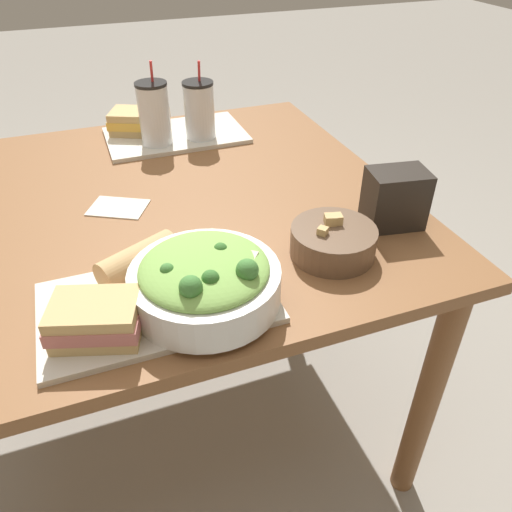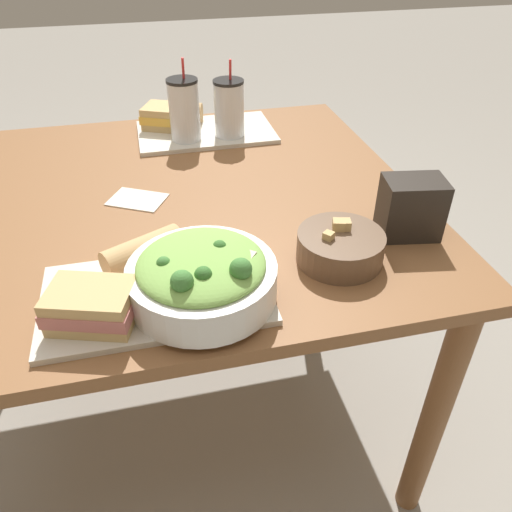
# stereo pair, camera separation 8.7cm
# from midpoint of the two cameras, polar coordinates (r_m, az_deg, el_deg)

# --- Properties ---
(ground_plane) EXTENTS (12.00, 12.00, 0.00)m
(ground_plane) POSITION_cam_midpoint_polar(r_m,az_deg,el_deg) (1.69, -6.16, -15.93)
(ground_plane) COLOR gray
(dining_table) EXTENTS (1.18, 1.05, 0.74)m
(dining_table) POSITION_cam_midpoint_polar(r_m,az_deg,el_deg) (1.25, -8.04, 2.80)
(dining_table) COLOR brown
(dining_table) RESTS_ON ground_plane
(tray_near) EXTENTS (0.40, 0.24, 0.01)m
(tray_near) POSITION_cam_midpoint_polar(r_m,az_deg,el_deg) (0.89, -8.59, -4.50)
(tray_near) COLOR beige
(tray_near) RESTS_ON dining_table
(tray_far) EXTENTS (0.40, 0.24, 0.01)m
(tray_far) POSITION_cam_midpoint_polar(r_m,az_deg,el_deg) (1.53, -4.07, 13.90)
(tray_far) COLOR beige
(tray_far) RESTS_ON dining_table
(salad_bowl) EXTENTS (0.26, 0.26, 0.11)m
(salad_bowl) POSITION_cam_midpoint_polar(r_m,az_deg,el_deg) (0.84, -3.25, -2.34)
(salad_bowl) COLOR white
(salad_bowl) RESTS_ON tray_near
(soup_bowl) EXTENTS (0.17, 0.17, 0.08)m
(soup_bowl) POSITION_cam_midpoint_polar(r_m,az_deg,el_deg) (0.98, 12.13, 1.04)
(soup_bowl) COLOR brown
(soup_bowl) RESTS_ON dining_table
(sandwich_near) EXTENTS (0.16, 0.14, 0.06)m
(sandwich_near) POSITION_cam_midpoint_polar(r_m,az_deg,el_deg) (0.83, -15.43, -5.58)
(sandwich_near) COLOR tan
(sandwich_near) RESTS_ON tray_near
(baguette_near) EXTENTS (0.16, 0.12, 0.06)m
(baguette_near) POSITION_cam_midpoint_polar(r_m,az_deg,el_deg) (0.94, -10.07, 0.42)
(baguette_near) COLOR tan
(baguette_near) RESTS_ON tray_near
(sandwich_far) EXTENTS (0.17, 0.15, 0.06)m
(sandwich_far) POSITION_cam_midpoint_polar(r_m,az_deg,el_deg) (1.55, -8.40, 15.44)
(sandwich_far) COLOR tan
(sandwich_far) RESTS_ON tray_far
(baguette_far) EXTENTS (0.15, 0.09, 0.06)m
(baguette_far) POSITION_cam_midpoint_polar(r_m,az_deg,el_deg) (1.59, -7.01, 15.94)
(baguette_far) COLOR tan
(baguette_far) RESTS_ON tray_far
(drink_cup_dark) EXTENTS (0.09, 0.09, 0.22)m
(drink_cup_dark) POSITION_cam_midpoint_polar(r_m,az_deg,el_deg) (1.45, -6.42, 16.02)
(drink_cup_dark) COLOR silver
(drink_cup_dark) RESTS_ON tray_far
(drink_cup_red) EXTENTS (0.09, 0.09, 0.21)m
(drink_cup_red) POSITION_cam_midpoint_polar(r_m,az_deg,el_deg) (1.47, -1.32, 16.30)
(drink_cup_red) COLOR silver
(drink_cup_red) RESTS_ON tray_far
(chip_bag) EXTENTS (0.13, 0.10, 0.12)m
(chip_bag) POSITION_cam_midpoint_polar(r_m,az_deg,el_deg) (1.08, 19.54, 5.17)
(chip_bag) COLOR #28231E
(chip_bag) RESTS_ON dining_table
(napkin_folded) EXTENTS (0.15, 0.14, 0.00)m
(napkin_folded) POSITION_cam_midpoint_polar(r_m,az_deg,el_deg) (1.19, -11.37, 6.23)
(napkin_folded) COLOR silver
(napkin_folded) RESTS_ON dining_table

